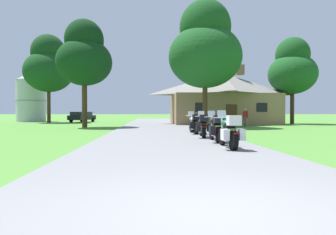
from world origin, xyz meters
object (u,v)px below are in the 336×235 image
tree_left_far (49,66)px  bystander_red_shirt_near_lodge (245,117)px  motorcycle_green_nearest_to_camera (229,132)px  motorcycle_orange_third_in_row (203,126)px  motorcycle_black_second_in_row (216,129)px  motorcycle_white_fourth_in_row (195,124)px  tree_by_lodge_front (205,48)px  tree_left_near (84,56)px  parked_black_suv_far_left (82,116)px  motorcycle_orange_farthest_in_row (192,123)px  metal_silo_distant (31,97)px  tree_right_of_lodge (292,68)px

tree_left_far → bystander_red_shirt_near_lodge: bearing=-31.8°
motorcycle_green_nearest_to_camera → motorcycle_orange_third_in_row: bearing=91.0°
motorcycle_black_second_in_row → motorcycle_white_fourth_in_row: 4.73m
motorcycle_black_second_in_row → motorcycle_orange_third_in_row: bearing=94.9°
motorcycle_green_nearest_to_camera → tree_by_lodge_front: size_ratio=0.19×
bystander_red_shirt_near_lodge → tree_left_far: (-21.22, 13.14, 6.31)m
motorcycle_black_second_in_row → tree_left_near: bearing=122.4°
motorcycle_black_second_in_row → tree_left_near: size_ratio=0.22×
motorcycle_green_nearest_to_camera → bystander_red_shirt_near_lodge: (5.77, 15.42, 0.32)m
bystander_red_shirt_near_lodge → tree_by_lodge_front: size_ratio=0.15×
motorcycle_orange_third_in_row → tree_left_near: 15.06m
motorcycle_white_fourth_in_row → parked_black_suv_far_left: 26.36m
motorcycle_green_nearest_to_camera → motorcycle_white_fourth_in_row: same height
motorcycle_green_nearest_to_camera → bystander_red_shirt_near_lodge: 16.47m
tree_by_lodge_front → motorcycle_white_fourth_in_row: bearing=-104.8°
motorcycle_orange_farthest_in_row → bystander_red_shirt_near_lodge: bearing=49.4°
bystander_red_shirt_near_lodge → metal_silo_distant: metal_silo_distant is taller
motorcycle_black_second_in_row → tree_left_near: (-8.29, 13.58, 5.54)m
motorcycle_orange_third_in_row → tree_left_near: size_ratio=0.22×
motorcycle_white_fourth_in_row → motorcycle_orange_farthest_in_row: bearing=82.8°
motorcycle_black_second_in_row → tree_left_far: (-15.53, 26.32, 6.63)m
motorcycle_orange_third_in_row → tree_right_of_lodge: size_ratio=0.21×
motorcycle_white_fourth_in_row → motorcycle_orange_farthest_in_row: (0.18, 2.07, 0.01)m
motorcycle_orange_third_in_row → motorcycle_green_nearest_to_camera: bearing=-83.5°
motorcycle_green_nearest_to_camera → motorcycle_orange_third_in_row: size_ratio=1.00×
tree_left_far → parked_black_suv_far_left: 7.73m
tree_left_far → motorcycle_green_nearest_to_camera: bearing=-61.6°
tree_right_of_lodge → tree_by_lodge_front: bearing=-149.6°
tree_left_near → tree_right_of_lodge: bearing=16.5°
metal_silo_distant → motorcycle_black_second_in_row: bearing=-57.8°
motorcycle_orange_third_in_row → bystander_red_shirt_near_lodge: (5.84, 10.99, 0.32)m
tree_by_lodge_front → parked_black_suv_far_left: tree_by_lodge_front is taller
motorcycle_green_nearest_to_camera → motorcycle_white_fourth_in_row: bearing=90.7°
metal_silo_distant → tree_left_far: bearing=-50.0°
motorcycle_black_second_in_row → tree_right_of_lodge: 24.75m
tree_left_near → tree_left_far: bearing=119.6°
tree_left_far → parked_black_suv_far_left: bearing=29.0°
tree_by_lodge_front → metal_silo_distant: bearing=140.7°
motorcycle_white_fourth_in_row → tree_left_near: tree_left_near is taller
bystander_red_shirt_near_lodge → tree_by_lodge_front: bearing=51.0°
motorcycle_black_second_in_row → bystander_red_shirt_near_lodge: size_ratio=1.25×
motorcycle_green_nearest_to_camera → motorcycle_orange_farthest_in_row: same height
motorcycle_green_nearest_to_camera → tree_by_lodge_front: (2.23, 15.64, 6.32)m
parked_black_suv_far_left → tree_by_lodge_front: bearing=-31.6°
tree_left_near → motorcycle_orange_third_in_row: bearing=-54.5°
motorcycle_black_second_in_row → tree_left_far: size_ratio=0.19×
tree_by_lodge_front → parked_black_suv_far_left: 21.37m
motorcycle_green_nearest_to_camera → tree_left_near: size_ratio=0.22×
motorcycle_orange_farthest_in_row → motorcycle_orange_third_in_row: bearing=-91.1°
motorcycle_white_fourth_in_row → tree_right_of_lodge: (13.56, 15.29, 5.66)m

